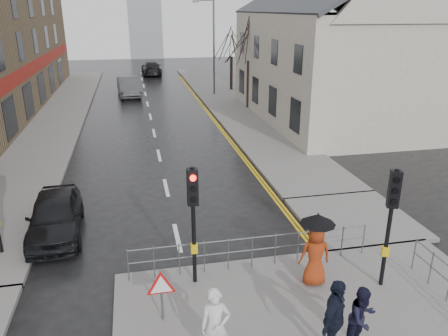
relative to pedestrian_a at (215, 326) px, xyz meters
name	(u,v)px	position (x,y,z in m)	size (l,w,h in m)	color
ground	(189,290)	(-0.22, 2.76, -1.02)	(120.00, 120.00, 0.00)	black
left_pavement	(59,114)	(-6.72, 25.76, -0.95)	(4.00, 44.00, 0.14)	#605E5B
right_pavement	(227,101)	(6.28, 27.76, -0.95)	(4.00, 40.00, 0.14)	#605E5B
pavement_bridge_right	(354,218)	(6.28, 5.76, -0.95)	(4.00, 4.20, 0.14)	#605E5B
building_right_cream	(329,48)	(11.78, 20.76, 3.76)	(9.00, 16.40, 10.10)	beige
traffic_signal_near_left	(193,206)	(-0.02, 2.95, 1.44)	(0.28, 0.27, 3.40)	black
traffic_signal_near_right	(392,208)	(4.98, 1.75, 1.44)	(0.34, 0.33, 3.40)	black
guard_railing_front	(252,245)	(1.73, 3.36, -0.16)	(7.14, 0.04, 1.00)	#595B5E
warning_sign	(161,288)	(-1.02, 1.55, 0.02)	(0.80, 0.07, 1.35)	#595B5E
street_lamp	(212,41)	(5.60, 30.76, 3.69)	(1.83, 0.25, 8.00)	#595B5E
tree_near	(249,40)	(7.28, 24.76, 4.12)	(2.40, 2.40, 6.58)	#31241B
tree_far	(231,42)	(7.78, 32.76, 3.40)	(2.40, 2.40, 5.64)	#31241B
pedestrian_a	(215,326)	(0.00, 0.00, 0.00)	(0.64, 0.42, 1.76)	silver
pedestrian_b	(362,318)	(3.23, -0.28, -0.11)	(0.74, 0.58, 1.53)	black
pedestrian_with_umbrella	(316,247)	(3.18, 2.22, 0.25)	(0.96, 0.96, 2.10)	maroon
pedestrian_d	(334,320)	(2.50, -0.40, 0.07)	(1.12, 0.46, 1.90)	black
car_parked	(55,215)	(-4.22, 6.87, -0.30)	(1.70, 4.22, 1.44)	black
car_mid	(129,87)	(-1.63, 31.94, -0.19)	(1.76, 5.04, 1.66)	#3D3E41
car_far	(151,68)	(1.00, 44.69, -0.25)	(2.15, 5.28, 1.53)	black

